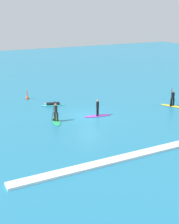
{
  "coord_description": "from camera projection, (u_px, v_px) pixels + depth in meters",
  "views": [
    {
      "loc": [
        -14.31,
        -27.81,
        10.79
      ],
      "look_at": [
        0.0,
        0.0,
        0.5
      ],
      "focal_mm": 50.15,
      "sensor_mm": 36.0,
      "label": 1
    }
  ],
  "objects": [
    {
      "name": "ground_plane",
      "position": [
        89.0,
        116.0,
        33.08
      ],
      "size": [
        120.0,
        120.0,
        0.0
      ],
      "primitive_type": "plane",
      "color": "teal",
      "rests_on": "ground"
    },
    {
      "name": "surfer_on_yellow_board",
      "position": [
        172.0,
        102.0,
        36.38
      ],
      "size": [
        1.98,
        2.74,
        2.25
      ],
      "rotation": [
        0.0,
        0.0,
        2.1
      ],
      "color": "yellow",
      "rests_on": "ground_plane"
    },
    {
      "name": "surfer_on_teal_board",
      "position": [
        53.0,
        104.0,
        36.78
      ],
      "size": [
        2.82,
        1.47,
        0.42
      ],
      "rotation": [
        0.0,
        0.0,
        2.86
      ],
      "color": "#33C6CC",
      "rests_on": "ground_plane"
    },
    {
      "name": "surfer_on_green_board",
      "position": [
        56.0,
        117.0,
        31.39
      ],
      "size": [
        1.37,
        2.79,
        2.19
      ],
      "rotation": [
        0.0,
        0.0,
        1.34
      ],
      "color": "#23B266",
      "rests_on": "ground_plane"
    },
    {
      "name": "surfer_on_purple_board",
      "position": [
        98.0,
        112.0,
        33.07
      ],
      "size": [
        3.0,
        1.27,
        1.81
      ],
      "rotation": [
        0.0,
        0.0,
        6.09
      ],
      "color": "purple",
      "rests_on": "ground_plane"
    },
    {
      "name": "marker_buoy",
      "position": [
        27.0,
        98.0,
        39.51
      ],
      "size": [
        0.42,
        0.42,
        1.26
      ],
      "color": "#E55119",
      "rests_on": "ground_plane"
    },
    {
      "name": "wave_crest",
      "position": [
        147.0,
        152.0,
        24.62
      ],
      "size": [
        22.18,
        0.9,
        0.18
      ],
      "primitive_type": "cube",
      "color": "white",
      "rests_on": "ground_plane"
    }
  ]
}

